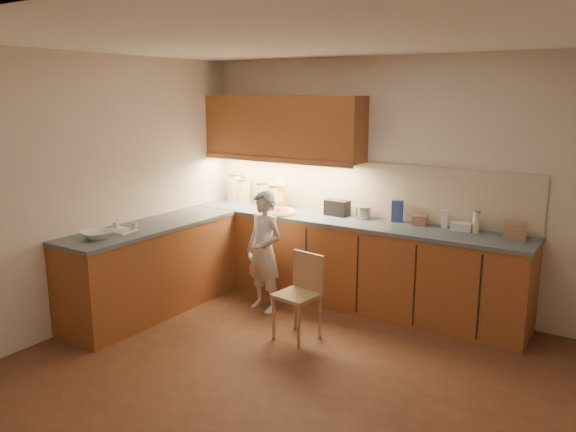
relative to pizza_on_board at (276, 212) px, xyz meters
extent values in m
plane|color=#542F1D|center=(1.18, -1.55, -0.94)|extent=(4.50, 4.50, 0.00)
cube|color=beige|center=(1.18, 0.45, 0.36)|extent=(4.50, 0.04, 2.60)
cube|color=beige|center=(1.18, -3.55, 0.36)|extent=(4.50, 0.04, 2.60)
cube|color=beige|center=(-1.07, -1.55, 0.36)|extent=(0.04, 4.00, 2.60)
cube|color=white|center=(1.18, -1.55, 1.66)|extent=(4.50, 4.00, 0.04)
cube|color=#98562C|center=(0.81, 0.15, -0.50)|extent=(3.75, 0.60, 0.88)
cube|color=#98562C|center=(-0.77, -1.15, -0.50)|extent=(0.60, 2.00, 0.88)
cube|color=#455663|center=(0.81, 0.15, -0.04)|extent=(3.77, 0.62, 0.04)
cube|color=#455663|center=(-0.77, -1.15, -0.04)|extent=(0.62, 2.02, 0.04)
cube|color=black|center=(-0.72, -0.15, -0.50)|extent=(0.02, 0.01, 0.80)
cube|color=black|center=(-0.12, -0.15, -0.50)|extent=(0.02, 0.01, 0.80)
cube|color=black|center=(0.48, -0.15, -0.50)|extent=(0.02, 0.01, 0.80)
cube|color=black|center=(1.08, -0.15, -0.50)|extent=(0.02, 0.01, 0.80)
cube|color=black|center=(1.68, -0.15, -0.50)|extent=(0.02, 0.01, 0.80)
cube|color=black|center=(2.28, -0.15, -0.50)|extent=(0.02, 0.01, 0.80)
cube|color=beige|center=(0.81, 0.43, 0.27)|extent=(3.75, 0.02, 0.58)
cube|color=#98562C|center=(-0.09, 0.27, 0.91)|extent=(1.95, 0.35, 0.70)
cube|color=#98562C|center=(-0.09, 0.10, 0.56)|extent=(1.95, 0.02, 0.06)
cylinder|color=tan|center=(0.00, 0.00, -0.01)|extent=(0.46, 0.46, 0.02)
cylinder|color=beige|center=(0.00, 0.00, 0.01)|extent=(0.40, 0.40, 0.02)
cylinder|color=#C14119|center=(0.00, 0.00, 0.02)|extent=(0.32, 0.32, 0.01)
sphere|color=white|center=(0.05, -0.04, 0.04)|extent=(0.06, 0.06, 0.06)
cylinder|color=white|center=(0.09, -0.09, 0.07)|extent=(0.04, 0.11, 0.19)
imported|color=silver|center=(0.19, -0.51, -0.31)|extent=(0.51, 0.39, 1.26)
cylinder|color=tan|center=(0.68, -1.06, -0.74)|extent=(0.03, 0.03, 0.40)
cylinder|color=tan|center=(0.98, -1.10, -0.74)|extent=(0.03, 0.03, 0.40)
cylinder|color=tan|center=(0.73, -0.76, -0.74)|extent=(0.03, 0.03, 0.40)
cylinder|color=tan|center=(1.03, -0.80, -0.74)|extent=(0.03, 0.03, 0.40)
cube|color=tan|center=(0.85, -0.93, -0.52)|extent=(0.41, 0.41, 0.04)
cube|color=tan|center=(0.88, -0.77, -0.33)|extent=(0.36, 0.09, 0.36)
imported|color=white|center=(-0.77, -1.81, 0.01)|extent=(0.35, 0.35, 0.07)
cylinder|color=silver|center=(-0.82, 0.31, 0.14)|extent=(0.16, 0.16, 0.33)
cylinder|color=gray|center=(-0.82, 0.31, 0.32)|extent=(0.17, 0.17, 0.02)
cylinder|color=white|center=(-0.70, 0.33, 0.11)|extent=(0.16, 0.16, 0.27)
cylinder|color=tan|center=(-0.70, 0.33, 0.26)|extent=(0.17, 0.17, 0.02)
cylinder|color=white|center=(-0.40, 0.30, 0.11)|extent=(0.14, 0.14, 0.26)
cylinder|color=gray|center=(-0.40, 0.30, 0.25)|extent=(0.15, 0.15, 0.02)
cylinder|color=white|center=(-0.21, 0.29, 0.10)|extent=(0.15, 0.15, 0.25)
cylinder|color=gray|center=(-0.21, 0.29, 0.24)|extent=(0.16, 0.16, 0.02)
cube|color=#B29923|center=(-0.12, 0.29, 0.11)|extent=(0.12, 0.09, 0.27)
cube|color=white|center=(-0.12, 0.29, 0.27)|extent=(0.07, 0.06, 0.05)
cube|color=black|center=(0.62, 0.28, 0.06)|extent=(0.27, 0.17, 0.17)
cube|color=#B7B7BC|center=(0.59, 0.28, 0.15)|extent=(0.04, 0.11, 0.00)
cube|color=#B7B7BC|center=(0.65, 0.27, 0.15)|extent=(0.04, 0.11, 0.00)
cylinder|color=#B0B0B5|center=(0.93, 0.29, 0.04)|extent=(0.16, 0.16, 0.12)
cylinder|color=#B0B0B5|center=(0.93, 0.29, 0.11)|extent=(0.17, 0.17, 0.01)
cube|color=navy|center=(1.28, 0.34, 0.09)|extent=(0.13, 0.10, 0.22)
cube|color=#AB7A5C|center=(1.54, 0.31, 0.03)|extent=(0.16, 0.13, 0.10)
cube|color=silver|center=(1.78, 0.33, 0.07)|extent=(0.08, 0.08, 0.18)
cube|color=white|center=(1.96, 0.32, 0.02)|extent=(0.22, 0.17, 0.08)
cylinder|color=silver|center=(2.10, 0.31, 0.08)|extent=(0.06, 0.06, 0.20)
cylinder|color=gray|center=(2.10, 0.31, 0.19)|extent=(0.07, 0.07, 0.01)
cube|color=tan|center=(2.46, 0.25, 0.06)|extent=(0.22, 0.19, 0.15)
cube|color=silver|center=(-0.80, -1.51, -0.01)|extent=(0.30, 0.24, 0.02)
cylinder|color=white|center=(-0.89, -1.47, 0.02)|extent=(0.07, 0.07, 0.08)
cylinder|color=silver|center=(-0.70, -1.42, 0.02)|extent=(0.08, 0.08, 0.09)
camera|label=1|loc=(3.41, -5.05, 1.27)|focal=35.00mm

